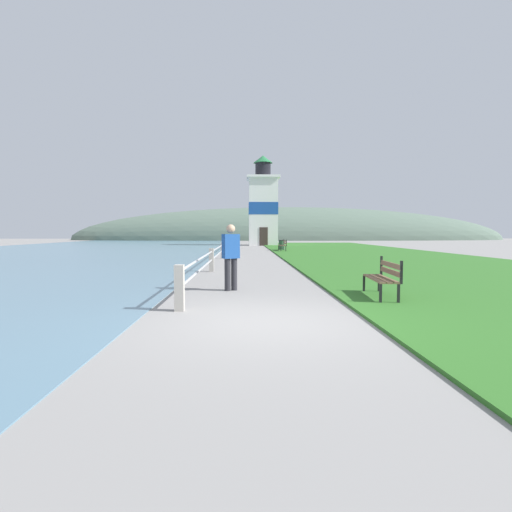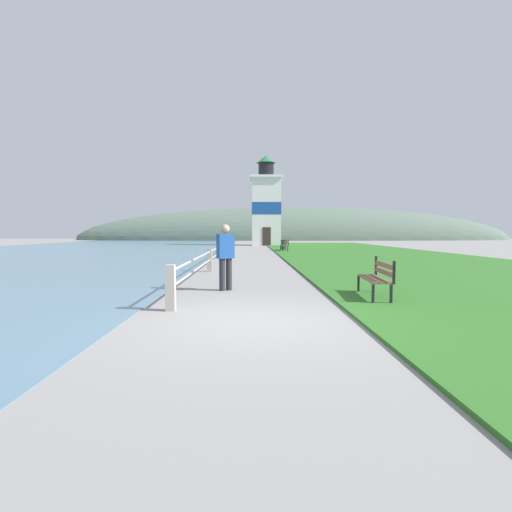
# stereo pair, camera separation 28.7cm
# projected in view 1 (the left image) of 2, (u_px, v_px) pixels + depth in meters

# --- Properties ---
(ground_plane) EXTENTS (160.00, 160.00, 0.00)m
(ground_plane) POSITION_uv_depth(u_px,v_px,m) (267.00, 322.00, 6.83)
(ground_plane) COLOR gray
(grass_verge) EXTENTS (12.00, 55.28, 0.06)m
(grass_verge) POSITION_uv_depth(u_px,v_px,m) (372.00, 255.00, 25.44)
(grass_verge) COLOR #2D6623
(grass_verge) RESTS_ON ground_plane
(water_strip) EXTENTS (24.00, 88.45, 0.01)m
(water_strip) POSITION_uv_depth(u_px,v_px,m) (22.00, 256.00, 24.80)
(water_strip) COLOR slate
(water_strip) RESTS_ON ground_plane
(seawall_railing) EXTENTS (0.18, 30.51, 0.90)m
(seawall_railing) POSITION_uv_depth(u_px,v_px,m) (222.00, 249.00, 22.87)
(seawall_railing) COLOR #A8A399
(seawall_railing) RESTS_ON ground_plane
(park_bench_near) EXTENTS (0.60, 1.67, 0.94)m
(park_bench_near) POSITION_uv_depth(u_px,v_px,m) (384.00, 276.00, 9.12)
(park_bench_near) COLOR brown
(park_bench_near) RESTS_ON ground_plane
(park_bench_midway) EXTENTS (0.50, 1.77, 0.94)m
(park_bench_midway) POSITION_uv_depth(u_px,v_px,m) (283.00, 244.00, 30.91)
(park_bench_midway) COLOR brown
(park_bench_midway) RESTS_ON ground_plane
(lighthouse) EXTENTS (3.60, 3.60, 9.96)m
(lighthouse) POSITION_uv_depth(u_px,v_px,m) (263.00, 207.00, 44.55)
(lighthouse) COLOR white
(lighthouse) RESTS_ON ground_plane
(person_strolling) EXTENTS (0.48, 0.39, 1.73)m
(person_strolling) POSITION_uv_depth(u_px,v_px,m) (231.00, 255.00, 10.41)
(person_strolling) COLOR #28282D
(person_strolling) RESTS_ON ground_plane
(trash_bin) EXTENTS (0.54, 0.54, 0.84)m
(trash_bin) POSITION_uv_depth(u_px,v_px,m) (282.00, 245.00, 32.69)
(trash_bin) COLOR #2D5138
(trash_bin) RESTS_ON ground_plane
(distant_hillside) EXTENTS (80.00, 16.00, 12.00)m
(distant_hillside) POSITION_uv_depth(u_px,v_px,m) (290.00, 240.00, 73.76)
(distant_hillside) COLOR #566B5B
(distant_hillside) RESTS_ON ground_plane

